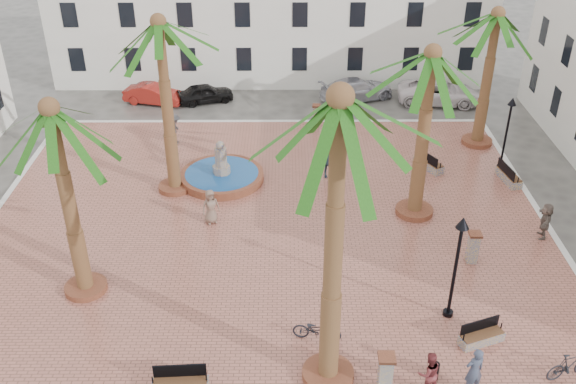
# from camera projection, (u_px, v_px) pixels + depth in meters

# --- Properties ---
(ground) EXTENTS (120.00, 120.00, 0.00)m
(ground) POSITION_uv_depth(u_px,v_px,m) (267.00, 221.00, 30.16)
(ground) COLOR #56544F
(ground) RESTS_ON ground
(plaza) EXTENTS (26.00, 22.00, 0.15)m
(plaza) POSITION_uv_depth(u_px,v_px,m) (267.00, 220.00, 30.13)
(plaza) COLOR #AA6251
(plaza) RESTS_ON ground
(kerb_n) EXTENTS (26.30, 0.30, 0.16)m
(kerb_n) POSITION_uv_depth(u_px,v_px,m) (271.00, 122.00, 39.57)
(kerb_n) COLOR silver
(kerb_n) RESTS_ON ground
(kerb_e) EXTENTS (0.30, 22.30, 0.16)m
(kerb_e) POSITION_uv_depth(u_px,v_px,m) (542.00, 219.00, 30.19)
(kerb_e) COLOR silver
(kerb_e) RESTS_ON ground
(building_north) EXTENTS (30.40, 7.40, 9.50)m
(building_north) POSITION_uv_depth(u_px,v_px,m) (272.00, 7.00, 44.89)
(building_north) COLOR white
(building_north) RESTS_ON ground
(fountain) EXTENTS (4.30, 4.30, 2.22)m
(fountain) POSITION_uv_depth(u_px,v_px,m) (222.00, 175.00, 33.09)
(fountain) COLOR brown
(fountain) RESTS_ON plaza
(palm_nw) EXTENTS (5.47, 5.47, 8.90)m
(palm_nw) POSITION_uv_depth(u_px,v_px,m) (160.00, 42.00, 28.56)
(palm_nw) COLOR brown
(palm_nw) RESTS_ON plaza
(palm_sw) EXTENTS (5.42, 5.42, 8.24)m
(palm_sw) POSITION_uv_depth(u_px,v_px,m) (54.00, 132.00, 22.05)
(palm_sw) COLOR brown
(palm_sw) RESTS_ON plaza
(palm_s) EXTENTS (5.71, 5.71, 10.53)m
(palm_s) POSITION_uv_depth(u_px,v_px,m) (339.00, 133.00, 17.03)
(palm_s) COLOR brown
(palm_s) RESTS_ON plaza
(palm_e) EXTENTS (5.76, 5.76, 8.26)m
(palm_e) POSITION_uv_depth(u_px,v_px,m) (430.00, 74.00, 26.97)
(palm_e) COLOR brown
(palm_e) RESTS_ON plaza
(palm_ne) EXTENTS (5.59, 5.59, 7.85)m
(palm_ne) POSITION_uv_depth(u_px,v_px,m) (495.00, 31.00, 33.54)
(palm_ne) COLOR brown
(palm_ne) RESTS_ON plaza
(bench_se) EXTENTS (1.75, 1.07, 0.89)m
(bench_se) POSITION_uv_depth(u_px,v_px,m) (481.00, 337.00, 22.97)
(bench_se) COLOR gray
(bench_se) RESTS_ON plaza
(bench_e) EXTENTS (0.88, 1.94, 0.99)m
(bench_e) POSITION_uv_depth(u_px,v_px,m) (509.00, 177.00, 32.97)
(bench_e) COLOR gray
(bench_e) RESTS_ON plaza
(bench_ne) EXTENTS (1.41, 1.91, 0.99)m
(bench_ne) POSITION_uv_depth(u_px,v_px,m) (428.00, 164.00, 34.18)
(bench_ne) COLOR gray
(bench_ne) RESTS_ON plaza
(lamppost_s) EXTENTS (0.48, 0.48, 4.41)m
(lamppost_s) POSITION_uv_depth(u_px,v_px,m) (458.00, 251.00, 22.83)
(lamppost_s) COLOR black
(lamppost_s) RESTS_ON plaza
(lamppost_e) EXTENTS (0.44, 0.44, 4.02)m
(lamppost_e) POSITION_uv_depth(u_px,v_px,m) (509.00, 121.00, 32.98)
(lamppost_e) COLOR black
(lamppost_e) RESTS_ON plaza
(bollard_se) EXTENTS (0.57, 0.57, 1.55)m
(bollard_se) POSITION_uv_depth(u_px,v_px,m) (385.00, 373.00, 20.77)
(bollard_se) COLOR gray
(bollard_se) RESTS_ON plaza
(bollard_n) EXTENTS (0.52, 0.52, 1.32)m
(bollard_n) POSITION_uv_depth(u_px,v_px,m) (316.00, 115.00, 38.68)
(bollard_n) COLOR gray
(bollard_n) RESTS_ON plaza
(bollard_e) EXTENTS (0.53, 0.53, 1.46)m
(bollard_e) POSITION_uv_depth(u_px,v_px,m) (473.00, 247.00, 26.84)
(bollard_e) COLOR gray
(bollard_e) RESTS_ON plaza
(litter_bin) EXTENTS (0.33, 0.33, 0.65)m
(litter_bin) POSITION_uv_depth(u_px,v_px,m) (434.00, 371.00, 21.48)
(litter_bin) COLOR black
(litter_bin) RESTS_ON plaza
(cyclist_a) EXTENTS (0.75, 0.60, 1.81)m
(cyclist_a) POSITION_uv_depth(u_px,v_px,m) (474.00, 370.00, 20.73)
(cyclist_a) COLOR #3B4156
(cyclist_a) RESTS_ON plaza
(bicycle_a) EXTENTS (1.85, 0.92, 0.93)m
(bicycle_a) POSITION_uv_depth(u_px,v_px,m) (317.00, 329.00, 22.99)
(bicycle_a) COLOR black
(bicycle_a) RESTS_ON plaza
(cyclist_b) EXTENTS (0.91, 0.78, 1.61)m
(cyclist_b) POSITION_uv_depth(u_px,v_px,m) (429.00, 373.00, 20.77)
(cyclist_b) COLOR maroon
(cyclist_b) RESTS_ON plaza
(bicycle_b) EXTENTS (1.87, 1.01, 1.08)m
(bicycle_b) POSITION_uv_depth(u_px,v_px,m) (570.00, 365.00, 21.42)
(bicycle_b) COLOR black
(bicycle_b) RESTS_ON plaza
(pedestrian_fountain_a) EXTENTS (0.98, 0.85, 1.70)m
(pedestrian_fountain_a) POSITION_uv_depth(u_px,v_px,m) (211.00, 207.00, 29.40)
(pedestrian_fountain_a) COLOR #795F50
(pedestrian_fountain_a) RESTS_ON plaza
(pedestrian_fountain_b) EXTENTS (1.02, 0.50, 1.69)m
(pedestrian_fountain_b) POSITION_uv_depth(u_px,v_px,m) (328.00, 162.00, 33.12)
(pedestrian_fountain_b) COLOR #33485D
(pedestrian_fountain_b) RESTS_ON plaza
(pedestrian_north) EXTENTS (0.67, 1.15, 1.78)m
(pedestrian_north) POSITION_uv_depth(u_px,v_px,m) (175.00, 129.00, 36.46)
(pedestrian_north) COLOR #525256
(pedestrian_north) RESTS_ON plaza
(pedestrian_east) EXTENTS (0.95, 1.67, 1.72)m
(pedestrian_east) POSITION_uv_depth(u_px,v_px,m) (545.00, 221.00, 28.37)
(pedestrian_east) COLOR #65564C
(pedestrian_east) RESTS_ON plaza
(car_black) EXTENTS (3.93, 2.56, 1.24)m
(car_black) POSITION_uv_depth(u_px,v_px,m) (205.00, 93.00, 42.16)
(car_black) COLOR black
(car_black) RESTS_ON ground
(car_red) EXTENTS (4.10, 2.22, 1.28)m
(car_red) POSITION_uv_depth(u_px,v_px,m) (154.00, 94.00, 41.97)
(car_red) COLOR #A12119
(car_red) RESTS_ON ground
(car_silver) EXTENTS (5.39, 3.82, 1.45)m
(car_silver) POSITION_uv_depth(u_px,v_px,m) (357.00, 89.00, 42.48)
(car_silver) COLOR silver
(car_silver) RESTS_ON ground
(car_white) EXTENTS (5.65, 3.10, 1.50)m
(car_white) POSITION_uv_depth(u_px,v_px,m) (439.00, 92.00, 41.99)
(car_white) COLOR silver
(car_white) RESTS_ON ground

